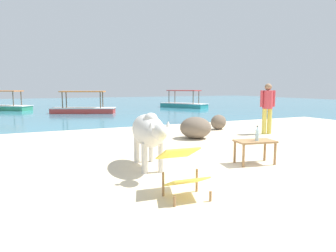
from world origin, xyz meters
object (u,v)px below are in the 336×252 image
at_px(person_standing, 268,105).
at_px(boat_teal, 184,104).
at_px(low_bench_table, 255,144).
at_px(boat_green, 3,106).
at_px(cow, 149,131).
at_px(bottle, 257,135).
at_px(deck_chair_near, 182,168).
at_px(boat_red, 83,108).

distance_m(person_standing, boat_teal, 13.28).
distance_m(low_bench_table, boat_green, 19.07).
xyz_separation_m(cow, low_bench_table, (2.00, -0.61, -0.31)).
bearing_deg(person_standing, boat_green, 43.50).
distance_m(bottle, deck_chair_near, 2.33).
height_order(bottle, boat_green, boat_green).
bearing_deg(low_bench_table, deck_chair_near, -145.23).
distance_m(deck_chair_near, boat_green, 19.54).
height_order(boat_teal, boat_red, same).
bearing_deg(boat_green, deck_chair_near, 136.16).
bearing_deg(deck_chair_near, person_standing, 131.22).
xyz_separation_m(deck_chair_near, person_standing, (5.14, 3.88, 0.56)).
bearing_deg(deck_chair_near, bottle, 117.32).
bearing_deg(boat_teal, bottle, -50.95).
height_order(bottle, boat_red, boat_red).
relative_size(low_bench_table, deck_chair_near, 1.03).
bearing_deg(deck_chair_near, boat_teal, 156.07).
bearing_deg(person_standing, low_bench_table, 149.30).
relative_size(cow, low_bench_table, 2.30).
height_order(boat_teal, boat_green, same).
height_order(bottle, boat_teal, boat_teal).
xyz_separation_m(low_bench_table, deck_chair_near, (-2.13, -0.96, -0.01)).
bearing_deg(person_standing, boat_red, 35.05).
bearing_deg(cow, boat_red, -174.94).
relative_size(bottle, boat_teal, 0.08).
distance_m(cow, person_standing, 5.52).
bearing_deg(person_standing, deck_chair_near, 142.21).
bearing_deg(boat_red, deck_chair_near, -71.53).
bearing_deg(boat_red, boat_teal, 36.94).
distance_m(low_bench_table, bottle, 0.21).
height_order(low_bench_table, boat_teal, boat_teal).
xyz_separation_m(boat_teal, boat_red, (-7.66, -1.88, 0.00)).
xyz_separation_m(low_bench_table, boat_red, (-0.93, 13.77, -0.14)).
bearing_deg(deck_chair_near, boat_green, -166.51).
height_order(cow, person_standing, person_standing).
distance_m(bottle, person_standing, 4.24).
xyz_separation_m(deck_chair_near, boat_green, (-3.17, 19.28, -0.13)).
relative_size(low_bench_table, boat_red, 0.22).
xyz_separation_m(cow, boat_teal, (8.74, 15.04, -0.45)).
bearing_deg(cow, deck_chair_near, 5.17).
xyz_separation_m(bottle, person_standing, (3.00, 2.97, 0.36)).
distance_m(deck_chair_near, boat_teal, 18.83).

